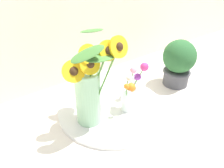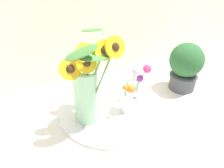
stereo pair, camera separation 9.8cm
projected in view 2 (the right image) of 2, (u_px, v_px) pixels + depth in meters
ground_plane at (111, 116)px, 1.02m from camera, size 6.00×6.00×0.00m
serving_tray at (112, 108)px, 1.06m from camera, size 0.51×0.51×0.02m
mason_jar_sunflowers at (87, 87)px, 0.90m from camera, size 0.25×0.25×0.41m
vase_small_center at (127, 97)px, 0.99m from camera, size 0.08×0.08×0.17m
vase_bulb_right at (137, 84)px, 1.08m from camera, size 0.10×0.09×0.19m
potted_plant at (186, 66)px, 1.15m from camera, size 0.18×0.18×0.26m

